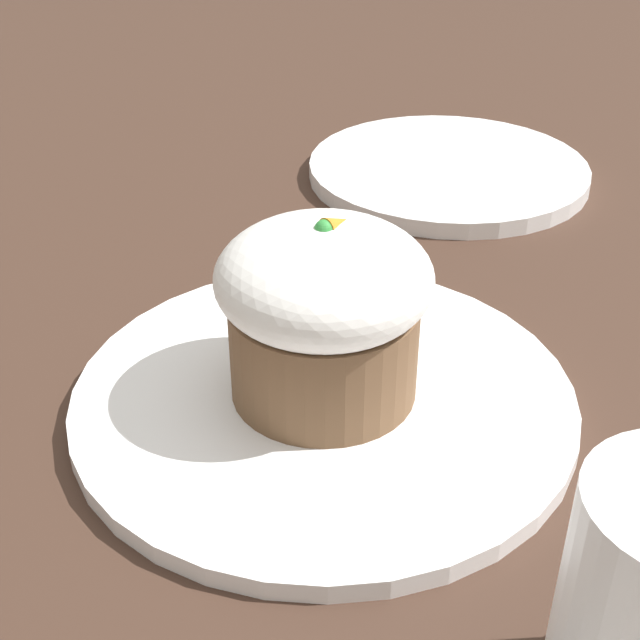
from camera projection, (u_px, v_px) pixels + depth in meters
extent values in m
plane|color=#3D281E|center=(324.00, 405.00, 0.48)|extent=(4.00, 4.00, 0.00)
cylinder|color=white|center=(324.00, 397.00, 0.47)|extent=(0.27, 0.27, 0.01)
cylinder|color=brown|center=(320.00, 349.00, 0.45)|extent=(0.10, 0.10, 0.05)
ellipsoid|color=white|center=(320.00, 279.00, 0.43)|extent=(0.11, 0.11, 0.05)
cone|color=orange|center=(336.00, 223.00, 0.43)|extent=(0.01, 0.01, 0.01)
sphere|color=green|center=(324.00, 228.00, 0.42)|extent=(0.01, 0.01, 0.01)
cube|color=#B7B7BC|center=(384.00, 331.00, 0.51)|extent=(0.07, 0.03, 0.00)
ellipsoid|color=#B7B7BC|center=(339.00, 372.00, 0.48)|extent=(0.05, 0.04, 0.01)
cylinder|color=white|center=(448.00, 170.00, 0.73)|extent=(0.23, 0.23, 0.01)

